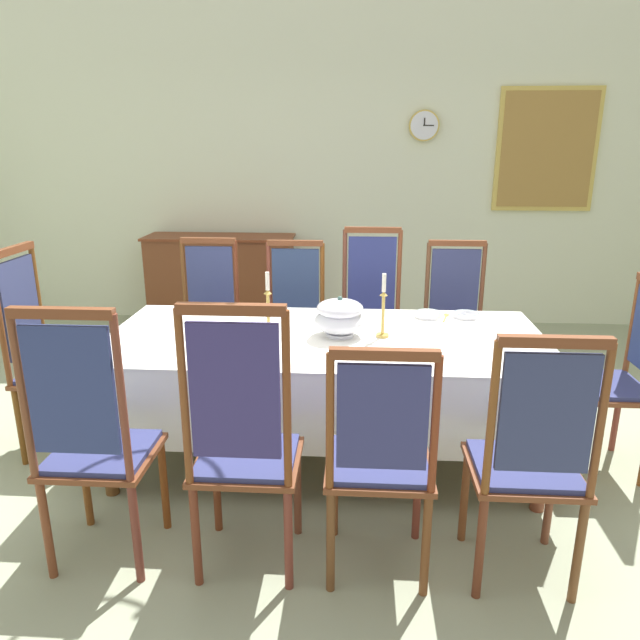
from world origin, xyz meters
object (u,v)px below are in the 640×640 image
at_px(chair_south_b, 244,442).
at_px(candlestick_west, 268,310).
at_px(sideboard, 222,281).
at_px(chair_head_east, 618,374).
at_px(chair_north_b, 294,317).
at_px(framed_painting, 547,150).
at_px(bowl_near_right, 225,357).
at_px(spoon_primary, 446,316).
at_px(chair_south_d, 530,457).
at_px(soup_tureen, 340,317).
at_px(dining_table, 325,348).
at_px(chair_north_c, 371,314).
at_px(mounted_clock, 424,126).
at_px(chair_north_a, 208,315).
at_px(chair_south_a, 93,438).
at_px(bowl_far_left, 533,363).
at_px(bowl_far_right, 466,315).
at_px(chair_head_west, 47,353).
at_px(chair_north_d, 455,319).
at_px(spoon_secondary, 200,357).
at_px(candlestick_east, 383,312).
at_px(chair_south_c, 379,456).

height_order(chair_south_b, candlestick_west, chair_south_b).
bearing_deg(sideboard, chair_head_east, 137.54).
xyz_separation_m(candlestick_west, sideboard, (-0.86, 2.54, -0.44)).
bearing_deg(chair_north_b, framed_painting, -140.12).
relative_size(bowl_near_right, spoon_primary, 1.09).
xyz_separation_m(chair_south_d, soup_tureen, (-0.79, 0.95, 0.28)).
height_order(dining_table, chair_north_b, chair_north_b).
height_order(chair_north_c, mounted_clock, mounted_clock).
relative_size(chair_north_a, sideboard, 0.77).
height_order(chair_south_a, framed_painting, framed_painting).
height_order(chair_north_a, bowl_far_left, chair_north_a).
distance_m(candlestick_west, bowl_far_right, 1.23).
relative_size(chair_head_east, soup_tureen, 3.86).
xyz_separation_m(candlestick_west, mounted_clock, (1.08, 2.78, 1.03)).
relative_size(chair_north_b, sideboard, 0.77).
bearing_deg(candlestick_west, dining_table, 0.00).
xyz_separation_m(bowl_near_right, mounted_clock, (1.23, 3.20, 1.15)).
height_order(chair_south_b, chair_head_west, chair_head_west).
xyz_separation_m(dining_table, chair_south_a, (-0.91, -0.96, -0.08)).
bearing_deg(bowl_far_left, sideboard, 126.55).
relative_size(chair_head_west, soup_tureen, 4.33).
relative_size(chair_south_a, mounted_clock, 4.19).
height_order(dining_table, chair_north_d, chair_north_d).
xyz_separation_m(chair_south_a, bowl_far_left, (1.91, 0.55, 0.17)).
distance_m(chair_head_west, bowl_far_right, 2.48).
bearing_deg(chair_north_b, chair_north_d, -179.96).
bearing_deg(chair_head_east, spoon_secondary, 100.21).
bearing_deg(chair_north_d, chair_head_west, 21.06).
distance_m(chair_head_east, candlestick_west, 1.94).
distance_m(chair_north_b, spoon_secondary, 1.40).
xyz_separation_m(soup_tureen, bowl_far_left, (0.93, -0.41, -0.09)).
distance_m(chair_head_east, bowl_far_right, 0.89).
relative_size(mounted_clock, framed_painting, 0.25).
height_order(chair_head_west, candlestick_east, chair_head_west).
height_order(chair_north_c, bowl_far_right, chair_north_c).
distance_m(chair_north_d, spoon_secondary, 2.00).
relative_size(dining_table, chair_head_west, 1.95).
bearing_deg(spoon_secondary, chair_north_a, 89.69).
distance_m(chair_south_c, chair_south_d, 0.59).
bearing_deg(chair_south_d, soup_tureen, 129.56).
height_order(dining_table, mounted_clock, mounted_clock).
xyz_separation_m(bowl_far_left, framed_painting, (0.92, 3.20, 0.93)).
bearing_deg(bowl_near_right, dining_table, 42.19).
relative_size(chair_north_c, soup_tureen, 4.25).
relative_size(bowl_near_right, bowl_far_left, 1.14).
height_order(chair_north_b, soup_tureen, chair_north_b).
relative_size(soup_tureen, bowl_far_right, 1.84).
relative_size(dining_table, chair_south_c, 2.25).
bearing_deg(bowl_near_right, soup_tureen, 37.73).
bearing_deg(sideboard, bowl_near_right, 103.50).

